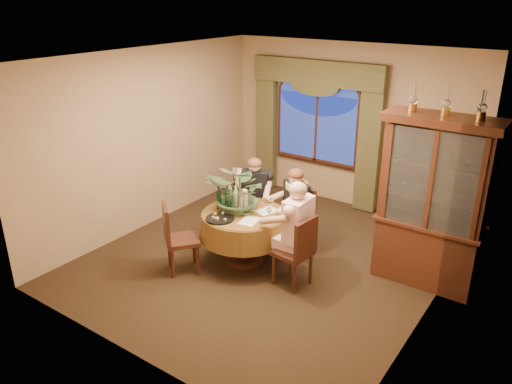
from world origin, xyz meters
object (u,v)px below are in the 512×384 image
Objects in this scene: chair_right at (293,251)px; chair_back_right at (294,220)px; dining_table at (244,237)px; person_back at (255,198)px; stoneware_vase at (244,199)px; wine_bottle_4 at (237,195)px; china_cabinet at (432,204)px; wine_bottle_3 at (236,198)px; centerpiece_plant at (240,169)px; oil_lamp_left at (414,97)px; wine_bottle_1 at (227,197)px; oil_lamp_right at (483,105)px; chair_back at (247,208)px; olive_bowl at (245,213)px; chair_front_left at (182,238)px; wine_bottle_2 at (230,201)px; oil_lamp_center at (447,101)px; person_pink at (298,232)px; wine_bottle_0 at (219,198)px; wine_bottle_5 at (230,193)px; person_scarf at (296,212)px.

chair_back_right is (-0.45, 0.80, 0.00)m from chair_right.
chair_back_right is (0.40, 0.69, 0.10)m from dining_table.
chair_right is 0.75× the size of person_back.
wine_bottle_4 is at bearing 173.68° from stoneware_vase.
stoneware_vase is at bearing -161.00° from china_cabinet.
chair_back_right is 0.96m from wine_bottle_3.
wine_bottle_4 is at bearing 149.23° from centerpiece_plant.
oil_lamp_left is at bearing -36.29° from chair_right.
china_cabinet reaches higher than wine_bottle_3.
oil_lamp_left is 2.74m from wine_bottle_1.
dining_table is 1.29× the size of chair_right.
oil_lamp_right is 3.04m from centerpiece_plant.
chair_back_right is 1.00× the size of chair_back.
olive_bowl is 0.44× the size of wine_bottle_3.
chair_front_left is (-1.39, -0.55, 0.00)m from chair_right.
wine_bottle_2 is 1.00× the size of wine_bottle_3.
oil_lamp_center is at bearing 20.22° from wine_bottle_3.
person_pink reaches higher than chair_back_right.
chair_back_right is 0.98× the size of centerpiece_plant.
chair_back is 0.86m from wine_bottle_0.
wine_bottle_2 is at bearing -157.33° from china_cabinet.
wine_bottle_3 is at bearing 23.77° from wine_bottle_1.
stoneware_vase is at bearing 130.62° from olive_bowl.
centerpiece_plant is at bearing 32.24° from wine_bottle_0.
stoneware_vase is at bearing 35.78° from wine_bottle_1.
wine_bottle_1 is at bearing -109.26° from wine_bottle_4.
wine_bottle_5 is at bearing 116.26° from wine_bottle_1.
oil_lamp_center is 0.26× the size of person_scarf.
wine_bottle_3 is 0.19m from wine_bottle_5.
chair_front_left is 1.64m from person_scarf.
person_back is 3.90× the size of wine_bottle_5.
oil_lamp_left is at bearing 23.38° from centerpiece_plant.
dining_table is at bearing -52.21° from stoneware_vase.
person_pink is at bearing -6.94° from stoneware_vase.
wine_bottle_2 is at bearing -111.07° from centerpiece_plant.
chair_back is (-2.66, -0.26, -1.90)m from oil_lamp_center.
wine_bottle_1 is at bearing -156.23° from wine_bottle_3.
china_cabinet is 6.71× the size of wine_bottle_3.
wine_bottle_3 is at bearing 89.07° from chair_right.
centerpiece_plant is (0.31, -0.58, 0.85)m from chair_back.
olive_bowl is at bearing -33.78° from wine_bottle_4.
person_pink is at bearing 64.98° from chair_front_left.
centerpiece_plant reaches higher than person_back.
chair_front_left is at bearing -112.18° from wine_bottle_1.
person_back is 0.99× the size of person_scarf.
wine_bottle_5 is (-0.39, 0.17, 0.14)m from olive_bowl.
person_pink reaches higher than wine_bottle_4.
chair_front_left is (-0.94, -1.35, 0.00)m from chair_back_right.
oil_lamp_right is 2.79m from chair_right.
wine_bottle_4 is (-2.06, -0.78, -1.47)m from oil_lamp_left.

